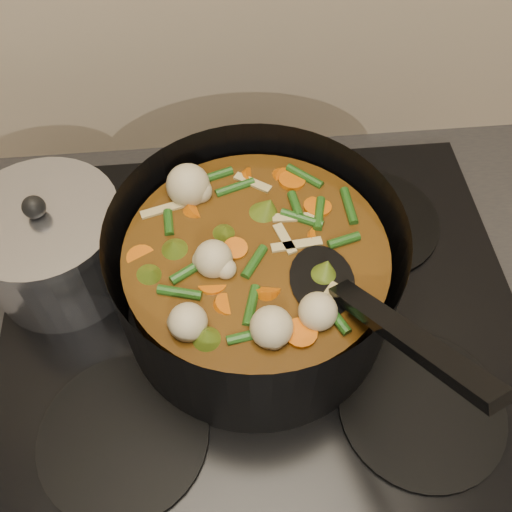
{
  "coord_description": "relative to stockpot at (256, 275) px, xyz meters",
  "views": [
    {
      "loc": [
        -0.04,
        1.6,
        1.53
      ],
      "look_at": [
        -0.01,
        1.94,
        1.04
      ],
      "focal_mm": 40.0,
      "sensor_mm": 36.0,
      "label": 1
    }
  ],
  "objects": [
    {
      "name": "counter",
      "position": [
        0.01,
        -0.01,
        -0.55
      ],
      "size": [
        2.64,
        0.64,
        0.91
      ],
      "color": "brown",
      "rests_on": "ground"
    },
    {
      "name": "stovetop",
      "position": [
        0.01,
        -0.01,
        -0.08
      ],
      "size": [
        0.62,
        0.54,
        0.03
      ],
      "color": "black",
      "rests_on": "counter"
    },
    {
      "name": "stockpot",
      "position": [
        0.0,
        0.0,
        0.0
      ],
      "size": [
        0.37,
        0.41,
        0.23
      ],
      "rotation": [
        0.0,
        0.0,
        0.22
      ],
      "color": "black",
      "rests_on": "stovetop"
    },
    {
      "name": "saucepan",
      "position": [
        -0.23,
        0.07,
        -0.01
      ],
      "size": [
        0.18,
        0.18,
        0.14
      ],
      "rotation": [
        0.0,
        0.0,
        -0.05
      ],
      "color": "silver",
      "rests_on": "stovetop"
    }
  ]
}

